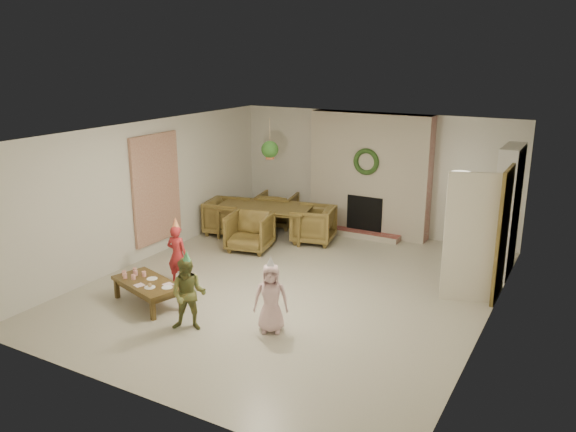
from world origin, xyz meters
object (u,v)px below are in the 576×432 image
Objects in this scene: child_plaid at (189,294)px; child_pink at (271,298)px; child_red at (177,255)px; dining_chair_left at (227,217)px; dining_chair_far at (277,210)px; dining_chair_right at (313,224)px; dining_chair_near at (250,232)px; coffee_table_top at (147,283)px; dining_table at (264,222)px.

child_plaid is 1.07× the size of child_pink.
child_pink is at bearing 156.07° from child_red.
dining_chair_left is 4.29m from child_plaid.
child_red reaches higher than dining_chair_far.
child_red is 1.04× the size of child_pink.
dining_chair_far is at bearing 81.32° from child_plaid.
dining_chair_right is 3.14m from child_red.
coffee_table_top is at bearing -102.05° from dining_chair_near.
dining_chair_right is 3.91m from coffee_table_top.
child_plaid is at bearing -8.90° from dining_chair_right.
child_red is (-0.96, -2.99, 0.13)m from dining_chair_right.
dining_chair_near is 1.98m from child_red.
dining_chair_far and dining_chair_left have the same top height.
child_plaid is (2.03, -3.78, 0.15)m from dining_chair_left.
dining_chair_near is at bearing -100.17° from child_red.
dining_table is at bearing 96.30° from child_pink.
dining_table is 2.34× the size of dining_chair_right.
child_red reaches higher than dining_chair_right.
dining_chair_far is 0.80× the size of child_red.
dining_chair_left is 1.00× the size of dining_chair_right.
dining_chair_near reaches higher than dining_table.
dining_table is 2.34× the size of dining_chair_left.
dining_chair_right is at bearing -90.00° from dining_chair_left.
child_pink is at bearing -69.05° from dining_table.
dining_chair_left reaches higher than dining_table.
dining_chair_near is at bearing 83.56° from child_plaid.
dining_chair_far is 0.78× the size of child_plaid.
dining_chair_right is at bearing 141.34° from dining_chair_far.
dining_chair_far is 0.83× the size of child_pink.
dining_chair_near is at bearing -135.00° from dining_chair_left.
child_plaid reaches higher than dining_table.
dining_chair_left is 3.57m from coffee_table_top.
dining_chair_near is at bearing 90.00° from dining_chair_far.
child_pink reaches higher than dining_chair_right.
child_red reaches higher than coffee_table_top.
coffee_table_top is 1.13m from child_plaid.
dining_chair_far is 4.43m from coffee_table_top.
dining_table is at bearing -90.00° from dining_chair_left.
dining_table is 1.88× the size of child_red.
child_plaid is (1.06, -0.34, 0.18)m from coffee_table_top.
coffee_table_top is at bearing -176.11° from dining_chair_left.
dining_chair_left is 2.75m from child_red.
dining_chair_far is at bearing -45.00° from dining_chair_left.
coffee_table_top is 1.21× the size of child_pink.
dining_chair_near is 3.32m from child_plaid.
dining_chair_right is at bearing 81.81° from child_pink.
coffee_table_top is (0.96, -3.44, -0.03)m from dining_chair_left.
dining_chair_right is (1.82, 0.38, 0.00)m from dining_chair_left.
child_plaid reaches higher than dining_chair_near.
dining_chair_far is (-0.34, 1.62, 0.00)m from dining_chair_near.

